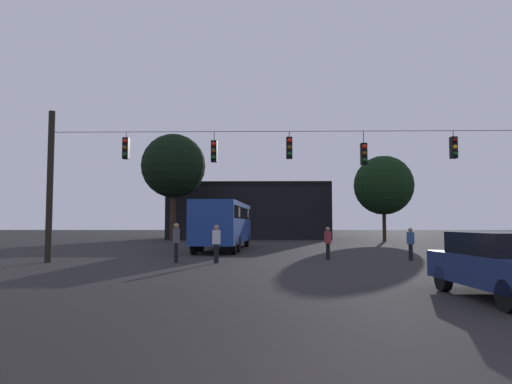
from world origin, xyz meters
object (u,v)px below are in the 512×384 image
at_px(pedestrian_crossing_center, 328,241).
at_px(city_bus, 224,221).
at_px(pedestrian_crossing_left, 176,240).
at_px(car_near_right, 504,264).
at_px(pedestrian_crossing_right, 411,242).
at_px(tree_left_silhouette, 174,166).
at_px(tree_behind_building, 384,185).
at_px(pedestrian_near_bus, 216,241).

bearing_deg(pedestrian_crossing_center, city_bus, 126.38).
distance_m(city_bus, pedestrian_crossing_left, 9.69).
bearing_deg(car_near_right, pedestrian_crossing_left, 134.00).
relative_size(pedestrian_crossing_center, pedestrian_crossing_right, 1.02).
height_order(city_bus, pedestrian_crossing_right, city_bus).
distance_m(pedestrian_crossing_left, tree_left_silhouette, 24.39).
bearing_deg(car_near_right, city_bus, 112.76).
height_order(city_bus, tree_behind_building, tree_behind_building).
xyz_separation_m(pedestrian_crossing_right, tree_left_silhouette, (-15.43, 21.70, 6.26)).
bearing_deg(pedestrian_crossing_center, pedestrian_near_bus, -158.10).
bearing_deg(tree_left_silhouette, pedestrian_crossing_right, -54.58).
bearing_deg(pedestrian_near_bus, tree_left_silhouette, 105.72).
xyz_separation_m(pedestrian_near_bus, tree_left_silhouette, (-6.55, 23.27, 6.17)).
distance_m(pedestrian_crossing_right, pedestrian_near_bus, 9.02).
bearing_deg(tree_left_silhouette, city_bus, -66.03).
relative_size(pedestrian_crossing_left, pedestrian_crossing_center, 1.12).
bearing_deg(tree_left_silhouette, car_near_right, -66.74).
relative_size(car_near_right, pedestrian_near_bus, 2.68).
bearing_deg(tree_left_silhouette, pedestrian_near_bus, -74.28).
relative_size(pedestrian_near_bus, tree_behind_building, 0.20).
bearing_deg(car_near_right, pedestrian_crossing_center, 101.86).
distance_m(city_bus, pedestrian_crossing_right, 12.48).
height_order(pedestrian_crossing_left, pedestrian_crossing_center, pedestrian_crossing_left).
relative_size(city_bus, pedestrian_crossing_left, 6.45).
relative_size(car_near_right, pedestrian_crossing_right, 2.93).
distance_m(pedestrian_near_bus, tree_behind_building, 27.32).
height_order(city_bus, pedestrian_crossing_left, city_bus).
bearing_deg(pedestrian_crossing_center, pedestrian_crossing_right, -7.42).
distance_m(car_near_right, pedestrian_crossing_center, 11.83).
relative_size(city_bus, pedestrian_near_bus, 6.73).
bearing_deg(pedestrian_crossing_left, pedestrian_crossing_right, 7.60).
distance_m(city_bus, pedestrian_near_bus, 9.77).
distance_m(car_near_right, pedestrian_crossing_left, 13.44).
bearing_deg(pedestrian_crossing_center, tree_behind_building, 69.17).
relative_size(pedestrian_crossing_right, tree_behind_building, 0.19).
relative_size(city_bus, pedestrian_crossing_right, 7.35).
distance_m(city_bus, car_near_right, 20.88).
height_order(city_bus, car_near_right, city_bus).
height_order(pedestrian_crossing_right, pedestrian_near_bus, pedestrian_near_bus).
bearing_deg(tree_behind_building, pedestrian_crossing_center, -110.83).
xyz_separation_m(car_near_right, pedestrian_crossing_left, (-9.33, 9.67, 0.18)).
distance_m(pedestrian_crossing_right, tree_left_silhouette, 27.36).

